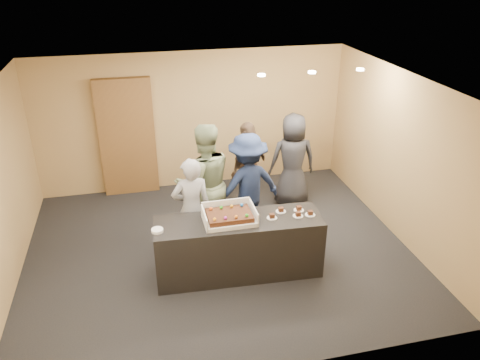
{
  "coord_description": "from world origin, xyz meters",
  "views": [
    {
      "loc": [
        -1.09,
        -6.18,
        4.33
      ],
      "look_at": [
        0.36,
        0.0,
        1.22
      ],
      "focal_mm": 35.0,
      "sensor_mm": 36.0,
      "label": 1
    }
  ],
  "objects_px": {
    "cake_box": "(229,217)",
    "plate_stack": "(157,230)",
    "person_brown_extra": "(248,167)",
    "serving_counter": "(239,247)",
    "person_server_grey": "(192,208)",
    "storage_cabinet": "(127,138)",
    "person_sage_man": "(205,183)",
    "person_navy_man": "(248,185)",
    "sheet_cake": "(229,215)",
    "person_dark_suit": "(293,160)"
  },
  "relations": [
    {
      "from": "storage_cabinet",
      "to": "person_navy_man",
      "type": "distance_m",
      "value": 2.72
    },
    {
      "from": "plate_stack",
      "to": "serving_counter",
      "type": "bearing_deg",
      "value": 2.14
    },
    {
      "from": "plate_stack",
      "to": "person_server_grey",
      "type": "height_order",
      "value": "person_server_grey"
    },
    {
      "from": "person_server_grey",
      "to": "serving_counter",
      "type": "bearing_deg",
      "value": 130.08
    },
    {
      "from": "person_brown_extra",
      "to": "person_dark_suit",
      "type": "height_order",
      "value": "person_dark_suit"
    },
    {
      "from": "person_server_grey",
      "to": "person_brown_extra",
      "type": "bearing_deg",
      "value": -137.63
    },
    {
      "from": "sheet_cake",
      "to": "plate_stack",
      "type": "relative_size",
      "value": 3.82
    },
    {
      "from": "person_dark_suit",
      "to": "person_server_grey",
      "type": "bearing_deg",
      "value": 36.69
    },
    {
      "from": "serving_counter",
      "to": "cake_box",
      "type": "bearing_deg",
      "value": 171.72
    },
    {
      "from": "person_sage_man",
      "to": "sheet_cake",
      "type": "bearing_deg",
      "value": 91.47
    },
    {
      "from": "cake_box",
      "to": "plate_stack",
      "type": "distance_m",
      "value": 1.01
    },
    {
      "from": "cake_box",
      "to": "storage_cabinet",
      "type": "bearing_deg",
      "value": 113.9
    },
    {
      "from": "storage_cabinet",
      "to": "person_navy_man",
      "type": "relative_size",
      "value": 1.29
    },
    {
      "from": "serving_counter",
      "to": "person_brown_extra",
      "type": "bearing_deg",
      "value": 74.93
    },
    {
      "from": "person_brown_extra",
      "to": "storage_cabinet",
      "type": "bearing_deg",
      "value": -72.6
    },
    {
      "from": "cake_box",
      "to": "plate_stack",
      "type": "height_order",
      "value": "cake_box"
    },
    {
      "from": "cake_box",
      "to": "person_brown_extra",
      "type": "distance_m",
      "value": 1.96
    },
    {
      "from": "serving_counter",
      "to": "person_sage_man",
      "type": "xyz_separation_m",
      "value": [
        -0.31,
        1.09,
        0.54
      ]
    },
    {
      "from": "serving_counter",
      "to": "person_server_grey",
      "type": "bearing_deg",
      "value": 136.53
    },
    {
      "from": "cake_box",
      "to": "person_sage_man",
      "type": "distance_m",
      "value": 1.08
    },
    {
      "from": "sheet_cake",
      "to": "person_server_grey",
      "type": "relative_size",
      "value": 0.38
    },
    {
      "from": "sheet_cake",
      "to": "person_navy_man",
      "type": "height_order",
      "value": "person_navy_man"
    },
    {
      "from": "cake_box",
      "to": "person_brown_extra",
      "type": "bearing_deg",
      "value": 67.77
    },
    {
      "from": "sheet_cake",
      "to": "plate_stack",
      "type": "height_order",
      "value": "sheet_cake"
    },
    {
      "from": "person_server_grey",
      "to": "person_sage_man",
      "type": "xyz_separation_m",
      "value": [
        0.28,
        0.47,
        0.17
      ]
    },
    {
      "from": "storage_cabinet",
      "to": "person_sage_man",
      "type": "relative_size",
      "value": 1.15
    },
    {
      "from": "plate_stack",
      "to": "person_sage_man",
      "type": "relative_size",
      "value": 0.08
    },
    {
      "from": "person_server_grey",
      "to": "person_navy_man",
      "type": "height_order",
      "value": "person_navy_man"
    },
    {
      "from": "serving_counter",
      "to": "person_brown_extra",
      "type": "distance_m",
      "value": 1.98
    },
    {
      "from": "person_sage_man",
      "to": "person_navy_man",
      "type": "distance_m",
      "value": 0.71
    },
    {
      "from": "storage_cabinet",
      "to": "plate_stack",
      "type": "relative_size",
      "value": 14.02
    },
    {
      "from": "plate_stack",
      "to": "person_navy_man",
      "type": "height_order",
      "value": "person_navy_man"
    },
    {
      "from": "plate_stack",
      "to": "person_navy_man",
      "type": "xyz_separation_m",
      "value": [
        1.54,
        1.11,
        -0.03
      ]
    },
    {
      "from": "serving_counter",
      "to": "person_navy_man",
      "type": "distance_m",
      "value": 1.22
    },
    {
      "from": "person_server_grey",
      "to": "person_sage_man",
      "type": "bearing_deg",
      "value": -124.04
    },
    {
      "from": "sheet_cake",
      "to": "person_brown_extra",
      "type": "height_order",
      "value": "person_brown_extra"
    },
    {
      "from": "plate_stack",
      "to": "person_server_grey",
      "type": "bearing_deg",
      "value": 49.92
    },
    {
      "from": "cake_box",
      "to": "sheet_cake",
      "type": "height_order",
      "value": "cake_box"
    },
    {
      "from": "person_sage_man",
      "to": "storage_cabinet",
      "type": "bearing_deg",
      "value": -66.82
    },
    {
      "from": "cake_box",
      "to": "sheet_cake",
      "type": "xyz_separation_m",
      "value": [
        -0.0,
        -0.03,
        0.05
      ]
    },
    {
      "from": "storage_cabinet",
      "to": "cake_box",
      "type": "relative_size",
      "value": 3.14
    },
    {
      "from": "person_server_grey",
      "to": "person_brown_extra",
      "type": "height_order",
      "value": "person_brown_extra"
    },
    {
      "from": "storage_cabinet",
      "to": "sheet_cake",
      "type": "bearing_deg",
      "value": -66.29
    },
    {
      "from": "person_server_grey",
      "to": "person_sage_man",
      "type": "height_order",
      "value": "person_sage_man"
    },
    {
      "from": "sheet_cake",
      "to": "cake_box",
      "type": "bearing_deg",
      "value": 89.02
    },
    {
      "from": "serving_counter",
      "to": "person_dark_suit",
      "type": "height_order",
      "value": "person_dark_suit"
    },
    {
      "from": "plate_stack",
      "to": "person_brown_extra",
      "type": "bearing_deg",
      "value": 47.05
    },
    {
      "from": "cake_box",
      "to": "person_dark_suit",
      "type": "distance_m",
      "value": 2.45
    },
    {
      "from": "plate_stack",
      "to": "person_sage_man",
      "type": "bearing_deg",
      "value": 53.49
    },
    {
      "from": "cake_box",
      "to": "person_navy_man",
      "type": "bearing_deg",
      "value": 63.01
    }
  ]
}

